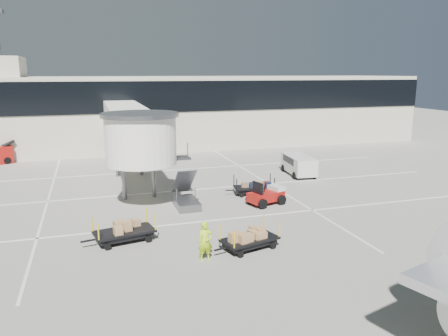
{
  "coord_description": "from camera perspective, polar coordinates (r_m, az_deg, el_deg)",
  "views": [
    {
      "loc": [
        -7.07,
        -21.31,
        8.46
      ],
      "look_at": [
        1.69,
        6.78,
        2.0
      ],
      "focal_mm": 35.0,
      "sensor_mm": 36.0,
      "label": 1
    }
  ],
  "objects": [
    {
      "name": "box_cart_far",
      "position": [
        22.98,
        -12.86,
        -8.13
      ],
      "size": [
        3.75,
        2.05,
        1.44
      ],
      "rotation": [
        0.0,
        0.0,
        0.2
      ],
      "color": "black",
      "rests_on": "ground"
    },
    {
      "name": "ground_worker",
      "position": [
        20.15,
        -2.45,
        -9.55
      ],
      "size": [
        0.69,
        0.46,
        1.87
      ],
      "primitive_type": "imported",
      "rotation": [
        0.0,
        0.0,
        -0.02
      ],
      "color": "#AADA16",
      "rests_on": "ground"
    },
    {
      "name": "minivan",
      "position": [
        37.26,
        9.65,
        0.61
      ],
      "size": [
        2.26,
        4.43,
        1.62
      ],
      "rotation": [
        0.0,
        0.0,
        -0.11
      ],
      "color": "silver",
      "rests_on": "ground"
    },
    {
      "name": "terminal",
      "position": [
        51.87,
        -9.91,
        7.39
      ],
      "size": [
        64.0,
        12.11,
        15.2
      ],
      "color": "beige",
      "rests_on": "ground"
    },
    {
      "name": "jet_bridge",
      "position": [
        33.97,
        -12.01,
        5.05
      ],
      "size": [
        5.7,
        20.4,
        6.03
      ],
      "color": "white",
      "rests_on": "ground"
    },
    {
      "name": "suitcase_cart",
      "position": [
        30.92,
        4.0,
        -2.65
      ],
      "size": [
        3.49,
        1.84,
        1.34
      ],
      "rotation": [
        0.0,
        0.0,
        -0.17
      ],
      "color": "black",
      "rests_on": "ground"
    },
    {
      "name": "box_cart_near",
      "position": [
        21.53,
        3.4,
        -9.23
      ],
      "size": [
        3.48,
        2.05,
        1.33
      ],
      "rotation": [
        0.0,
        0.0,
        0.26
      ],
      "color": "black",
      "rests_on": "ground"
    },
    {
      "name": "ground",
      "position": [
        23.99,
        0.97,
        -8.26
      ],
      "size": [
        140.0,
        140.0,
        0.0
      ],
      "primitive_type": "plane",
      "color": "#A39F91",
      "rests_on": "ground"
    },
    {
      "name": "baggage_tug",
      "position": [
        28.72,
        5.6,
        -3.61
      ],
      "size": [
        2.65,
        2.12,
        1.59
      ],
      "rotation": [
        0.0,
        0.0,
        0.3
      ],
      "color": "maroon",
      "rests_on": "ground"
    },
    {
      "name": "lane_markings",
      "position": [
        32.42,
        -5.34,
        -2.78
      ],
      "size": [
        40.0,
        30.0,
        0.02
      ],
      "color": "silver",
      "rests_on": "ground"
    }
  ]
}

